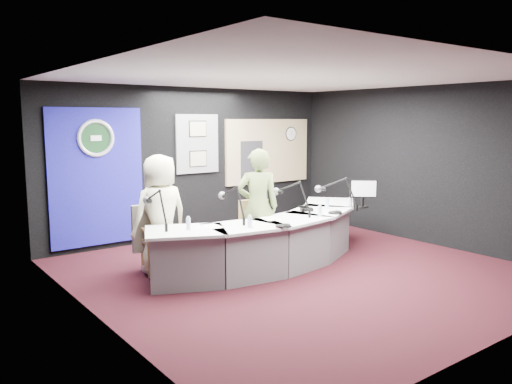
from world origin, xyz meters
TOP-DOWN VIEW (x-y plane):
  - ground at (0.00, 0.00)m, footprint 6.00×6.00m
  - ceiling at (0.00, 0.00)m, footprint 6.00×6.00m
  - wall_back at (0.00, 3.00)m, footprint 6.00×0.02m
  - wall_front at (0.00, -3.00)m, footprint 6.00×0.02m
  - wall_left at (-3.00, 0.00)m, footprint 0.02×6.00m
  - wall_right at (3.00, 0.00)m, footprint 0.02×6.00m
  - broadcast_desk at (-0.05, 0.55)m, footprint 4.50×1.90m
  - backdrop_panel at (-1.90, 2.97)m, footprint 1.60×0.05m
  - agency_seal at (-1.90, 2.93)m, footprint 0.63×0.07m
  - seal_center at (-1.90, 2.94)m, footprint 0.48×0.01m
  - pinboard at (0.05, 2.97)m, footprint 0.90×0.04m
  - framed_photo_upper at (0.05, 2.94)m, footprint 0.34×0.02m
  - framed_photo_lower at (0.05, 2.94)m, footprint 0.34×0.02m
  - booth_window_frame at (1.75, 2.97)m, footprint 2.12×0.06m
  - booth_glow at (1.75, 2.96)m, footprint 2.00×0.02m
  - equipment_rack at (1.30, 2.94)m, footprint 0.55×0.02m
  - wall_clock at (2.35, 2.94)m, footprint 0.28×0.01m
  - armchair_left at (-1.63, 1.18)m, footprint 0.58×0.58m
  - armchair_right at (-0.23, 0.72)m, footprint 0.71×0.71m
  - draped_jacket at (-1.70, 1.43)m, footprint 0.51×0.20m
  - person_man at (-1.63, 1.18)m, footprint 0.86×0.58m
  - person_woman at (-0.23, 0.72)m, footprint 0.77×0.69m
  - computer_monitor at (1.58, 0.23)m, footprint 0.38×0.33m
  - desk_phone at (0.63, 0.56)m, footprint 0.24×0.22m
  - headphones_near at (0.84, 0.12)m, footprint 0.24×0.24m
  - headphones_far at (-0.47, -0.17)m, footprint 0.21×0.21m
  - paper_stack at (-1.23, 0.45)m, footprint 0.25×0.34m
  - notepad at (-0.24, 0.40)m, footprint 0.29×0.36m
  - boom_mic_a at (-1.86, 0.84)m, footprint 0.16×0.74m
  - boom_mic_b at (-0.81, 0.55)m, footprint 0.17×0.74m
  - boom_mic_c at (0.21, 0.41)m, footprint 0.28×0.72m
  - boom_mic_d at (1.07, 0.30)m, footprint 0.52×0.60m
  - water_bottles at (-0.04, 0.30)m, footprint 3.15×0.51m

SIDE VIEW (x-z plane):
  - ground at x=0.00m, z-range 0.00..0.00m
  - broadcast_desk at x=-0.05m, z-range 0.00..0.75m
  - armchair_left at x=-1.63m, z-range 0.00..0.87m
  - armchair_right at x=-0.23m, z-range 0.00..0.99m
  - draped_jacket at x=-1.70m, z-range 0.27..0.97m
  - paper_stack at x=-1.23m, z-range 0.75..0.75m
  - notepad at x=-0.24m, z-range 0.75..0.75m
  - headphones_near at x=0.84m, z-range 0.75..0.79m
  - headphones_far at x=-0.47m, z-range 0.75..0.79m
  - desk_phone at x=0.63m, z-range 0.75..0.80m
  - water_bottles at x=-0.04m, z-range 0.75..0.93m
  - person_man at x=-1.63m, z-range 0.00..1.72m
  - person_woman at x=-0.23m, z-range 0.00..1.77m
  - boom_mic_a at x=-1.86m, z-range 0.75..1.35m
  - boom_mic_b at x=-0.81m, z-range 0.75..1.35m
  - boom_mic_c at x=0.21m, z-range 0.75..1.35m
  - boom_mic_d at x=1.07m, z-range 0.75..1.35m
  - computer_monitor at x=1.58m, z-range 0.91..1.23m
  - backdrop_panel at x=-1.90m, z-range 0.10..2.40m
  - wall_back at x=0.00m, z-range 0.00..2.80m
  - wall_front at x=0.00m, z-range 0.00..2.80m
  - wall_left at x=-3.00m, z-range 0.00..2.80m
  - wall_right at x=3.00m, z-range 0.00..2.80m
  - equipment_rack at x=1.30m, z-range 1.03..1.78m
  - framed_photo_lower at x=0.05m, z-range 1.33..1.60m
  - booth_window_frame at x=1.75m, z-range 0.89..2.21m
  - booth_glow at x=1.75m, z-range 0.95..2.15m
  - pinboard at x=0.05m, z-range 1.20..2.30m
  - agency_seal at x=-1.90m, z-range 1.58..2.21m
  - seal_center at x=-1.90m, z-range 1.66..2.14m
  - wall_clock at x=2.35m, z-range 1.76..2.04m
  - framed_photo_upper at x=0.05m, z-range 1.89..2.17m
  - ceiling at x=0.00m, z-range 2.79..2.81m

